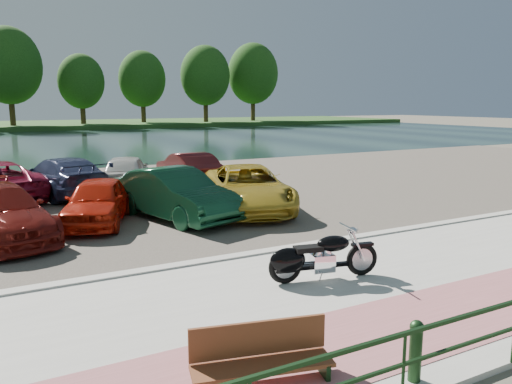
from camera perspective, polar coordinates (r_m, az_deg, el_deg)
ground at (r=10.51m, az=8.75°, el=-9.77°), size 200.00×200.00×0.00m
promenade at (r=9.77m, az=12.34°, el=-11.16°), size 60.00×6.00×0.10m
pink_path at (r=8.76m, az=18.90°, el=-13.68°), size 60.00×2.00×0.01m
kerb at (r=12.06m, az=3.02°, el=-6.68°), size 60.00×0.30×0.14m
parking_lot at (r=20.11m, az=-10.36°, el=-0.13°), size 60.00×18.00×0.04m
river at (r=48.37m, az=-21.07°, el=5.30°), size 120.00×40.00×0.00m
far_bank at (r=80.15m, az=-24.05°, el=6.99°), size 120.00×24.00×0.60m
bollards at (r=6.73m, az=16.75°, el=-17.02°), size 10.68×0.18×0.81m
far_trees at (r=74.48m, az=-20.66°, el=12.58°), size 70.25×10.68×12.52m
motorcycle at (r=9.94m, az=6.67°, el=-7.48°), size 2.31×0.86×1.05m
park_bench at (r=6.63m, az=0.54°, el=-18.08°), size 1.86×0.85×0.72m
car_4 at (r=15.36m, az=-17.68°, el=-1.01°), size 2.92×4.24×1.34m
car_5 at (r=15.42m, az=-9.24°, el=-0.23°), size 2.86×4.95×1.54m
car_6 at (r=16.50m, az=-0.95°, el=0.45°), size 3.83×5.77×1.47m
car_11 at (r=20.39m, az=-21.25°, el=1.65°), size 3.22×5.47×1.49m
car_12 at (r=21.36m, az=-14.62°, el=2.30°), size 3.07×4.51×1.43m
car_13 at (r=21.69m, az=-7.75°, el=2.64°), size 1.64×4.36×1.42m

